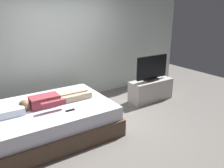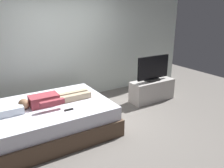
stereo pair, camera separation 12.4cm
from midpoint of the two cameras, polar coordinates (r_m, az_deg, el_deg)
The scene contains 8 objects.
ground_plane at distance 4.25m, azimuth -4.39°, elevation -11.23°, with size 10.00×10.00×0.00m, color slate.
back_wall at distance 5.44m, azimuth -9.88°, elevation 10.81°, with size 6.40×0.10×2.80m, color silver.
bed at distance 4.14m, azimuth -15.73°, elevation -8.65°, with size 2.04×1.58×0.54m.
pillow at distance 3.88m, azimuth -26.05°, elevation -6.30°, with size 0.48×0.34×0.12m, color white.
person at distance 4.01m, azimuth -15.82°, elevation -3.95°, with size 1.26×0.46×0.18m.
remote at distance 3.73m, azimuth -11.56°, elevation -6.56°, with size 0.15×0.04×0.02m, color black.
tv_stand at distance 5.48m, azimuth 9.19°, elevation -1.52°, with size 1.10×0.40×0.50m, color #B7B2AD.
tv at distance 5.32m, azimuth 9.48°, elevation 3.90°, with size 0.88×0.20×0.59m.
Camera 1 is at (-1.80, -3.22, 2.11)m, focal length 35.85 mm.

